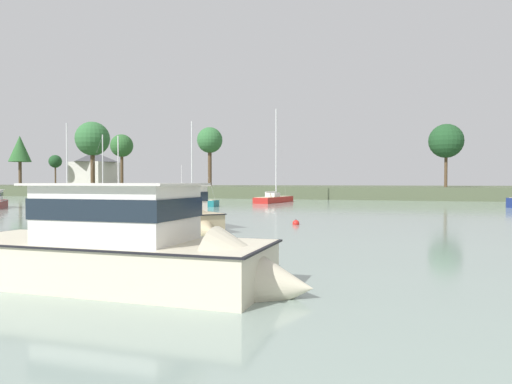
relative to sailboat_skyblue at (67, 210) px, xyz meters
The scene contains 15 objects.
far_shore_bank 59.75m from the sailboat_skyblue, 72.94° to the left, with size 211.64×41.48×1.95m, color #4C563D.
sailboat_skyblue is the anchor object (origin of this frame).
sailboat_teal 13.90m from the sailboat_skyblue, 62.86° to the left, with size 7.15×2.08×10.19m.
cruiser_sand 20.96m from the sailboat_skyblue, 32.71° to the right, with size 8.14×7.86×4.61m.
sailboat_red 28.06m from the sailboat_skyblue, 61.72° to the left, with size 3.53×8.77×13.31m.
sailboat_green 24.10m from the sailboat_skyblue, 116.89° to the left, with size 5.20×7.39×10.16m.
cruiser_cream 33.83m from the sailboat_skyblue, 47.16° to the right, with size 10.26×3.25×5.15m.
mooring_buoy_red 23.95m from the sailboat_skyblue, 14.92° to the right, with size 0.45×0.45×0.50m.
shore_tree_inland_b 73.91m from the sailboat_skyblue, 131.74° to the left, with size 3.05×3.05×7.28m.
shore_tree_center_right 57.37m from the sailboat_skyblue, 49.77° to the left, with size 5.38×5.38×10.05m.
shore_tree_left_mid 48.53m from the sailboat_skyblue, 96.87° to the left, with size 4.96×4.96×11.45m.
shore_tree_inland_c 58.91m from the sailboat_skyblue, 138.38° to the left, with size 4.30×4.30×10.18m.
shore_tree_center 62.51m from the sailboat_skyblue, 124.83° to the left, with size 7.45×7.45×14.10m.
shore_tree_inland_a 55.29m from the sailboat_skyblue, 118.46° to the left, with size 4.71×4.71×10.78m.
cottage_eastern 76.43m from the sailboat_skyblue, 124.95° to the left, with size 9.83×10.04×8.34m.
Camera 1 is at (12.07, -6.48, 2.78)m, focal length 32.25 mm.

